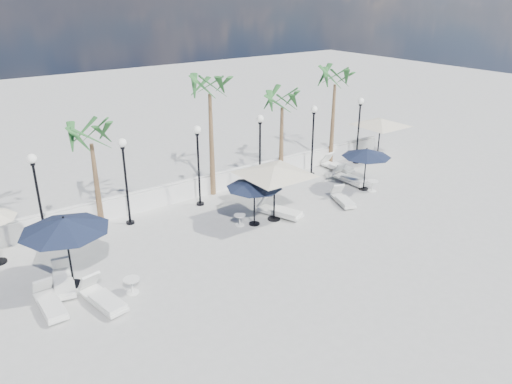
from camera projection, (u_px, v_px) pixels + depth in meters
ground at (287, 261)px, 18.76m from camera, size 100.00×100.00×0.00m
balustrade at (190, 189)px, 24.22m from camera, size 26.00×0.30×1.01m
lamppost_1 at (37, 188)px, 18.92m from camera, size 0.36×0.36×3.84m
lamppost_2 at (125, 170)px, 20.81m from camera, size 0.36×0.36×3.84m
lamppost_3 at (198, 155)px, 22.70m from camera, size 0.36×0.36×3.84m
lamppost_4 at (260, 142)px, 24.59m from camera, size 0.36×0.36×3.84m
lamppost_5 at (313, 131)px, 26.49m from camera, size 0.36×0.36×3.84m
lamppost_6 at (359, 121)px, 28.38m from camera, size 0.36×0.36×3.84m
palm_1 at (91, 140)px, 20.39m from camera, size 2.60×2.60×4.70m
palm_2 at (210, 91)px, 22.96m from camera, size 2.60×2.60×6.10m
palm_3 at (282, 105)px, 25.72m from camera, size 2.60×2.60×4.90m
palm_4 at (335, 82)px, 27.43m from camera, size 2.60×2.60×5.70m
lounger_0 at (64, 281)px, 17.02m from camera, size 1.06×2.10×0.75m
lounger_1 at (103, 298)px, 16.08m from camera, size 1.02×2.15×0.77m
lounger_2 at (50, 303)px, 15.83m from camera, size 0.65×1.96×0.73m
lounger_3 at (280, 210)px, 22.39m from camera, size 1.39×2.23×0.80m
lounger_4 at (343, 199)px, 23.69m from camera, size 1.18×1.88×0.67m
lounger_5 at (350, 178)px, 26.24m from camera, size 0.70×2.11×0.79m
lounger_6 at (337, 166)px, 28.04m from camera, size 0.76×2.08×0.77m
side_table_0 at (132, 284)px, 16.68m from camera, size 0.56×0.56×0.54m
side_table_1 at (240, 219)px, 21.49m from camera, size 0.51×0.51×0.49m
side_table_2 at (372, 185)px, 25.07m from camera, size 0.58×0.58×0.57m
parasol_navy_left at (64, 225)px, 16.38m from camera, size 2.97×2.97×2.62m
parasol_navy_mid at (254, 184)px, 20.97m from camera, size 2.41×2.41×2.16m
parasol_navy_right at (367, 153)px, 24.73m from camera, size 2.47×2.47×2.21m
parasol_cream_sq_a at (275, 166)px, 21.18m from camera, size 5.52×5.52×2.71m
parasol_cream_sq_b at (381, 119)px, 28.97m from camera, size 5.33×5.33×2.67m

